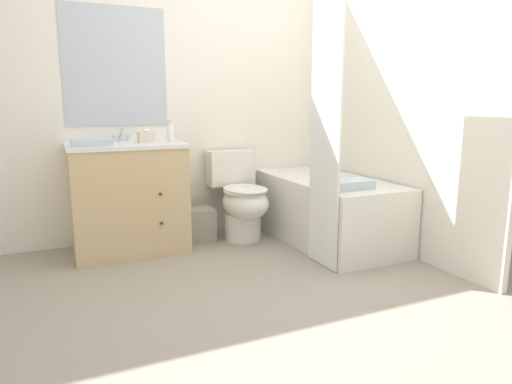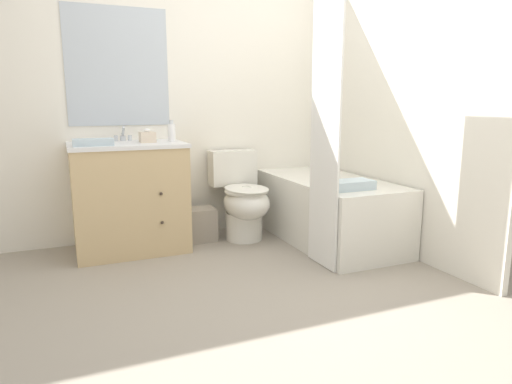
# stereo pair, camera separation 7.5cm
# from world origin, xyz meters

# --- Properties ---
(ground_plane) EXTENTS (14.00, 14.00, 0.00)m
(ground_plane) POSITION_xyz_m (0.00, 0.00, 0.00)
(ground_plane) COLOR gray
(wall_back) EXTENTS (8.00, 0.06, 2.50)m
(wall_back) POSITION_xyz_m (-0.01, 1.64, 1.25)
(wall_back) COLOR white
(wall_back) RESTS_ON ground_plane
(wall_right) EXTENTS (0.05, 2.61, 2.50)m
(wall_right) POSITION_xyz_m (1.20, 0.81, 1.25)
(wall_right) COLOR white
(wall_right) RESTS_ON ground_plane
(vanity_cabinet) EXTENTS (0.86, 0.61, 0.85)m
(vanity_cabinet) POSITION_xyz_m (-0.75, 1.32, 0.44)
(vanity_cabinet) COLOR tan
(vanity_cabinet) RESTS_ON ground_plane
(sink_faucet) EXTENTS (0.14, 0.12, 0.12)m
(sink_faucet) POSITION_xyz_m (-0.75, 1.53, 0.89)
(sink_faucet) COLOR silver
(sink_faucet) RESTS_ON vanity_cabinet
(toilet) EXTENTS (0.41, 0.67, 0.74)m
(toilet) POSITION_xyz_m (0.18, 1.25, 0.35)
(toilet) COLOR silver
(toilet) RESTS_ON ground_plane
(bathtub) EXTENTS (0.69, 1.42, 0.54)m
(bathtub) POSITION_xyz_m (0.82, 0.90, 0.27)
(bathtub) COLOR silver
(bathtub) RESTS_ON ground_plane
(shower_curtain) EXTENTS (0.02, 0.36, 1.95)m
(shower_curtain) POSITION_xyz_m (0.46, 0.41, 0.98)
(shower_curtain) COLOR white
(shower_curtain) RESTS_ON ground_plane
(wastebasket) EXTENTS (0.25, 0.21, 0.28)m
(wastebasket) POSITION_xyz_m (-0.17, 1.34, 0.14)
(wastebasket) COLOR gray
(wastebasket) RESTS_ON ground_plane
(tissue_box) EXTENTS (0.12, 0.12, 0.11)m
(tissue_box) POSITION_xyz_m (-0.59, 1.31, 0.90)
(tissue_box) COLOR beige
(tissue_box) RESTS_ON vanity_cabinet
(soap_dispenser) EXTENTS (0.06, 0.06, 0.17)m
(soap_dispenser) POSITION_xyz_m (-0.40, 1.30, 0.93)
(soap_dispenser) COLOR white
(soap_dispenser) RESTS_ON vanity_cabinet
(hand_towel_folded) EXTENTS (0.28, 0.13, 0.05)m
(hand_towel_folded) POSITION_xyz_m (-1.00, 1.17, 0.88)
(hand_towel_folded) COLOR silver
(hand_towel_folded) RESTS_ON vanity_cabinet
(bath_towel_folded) EXTENTS (0.35, 0.18, 0.07)m
(bath_towel_folded) POSITION_xyz_m (0.70, 0.44, 0.57)
(bath_towel_folded) COLOR silver
(bath_towel_folded) RESTS_ON bathtub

